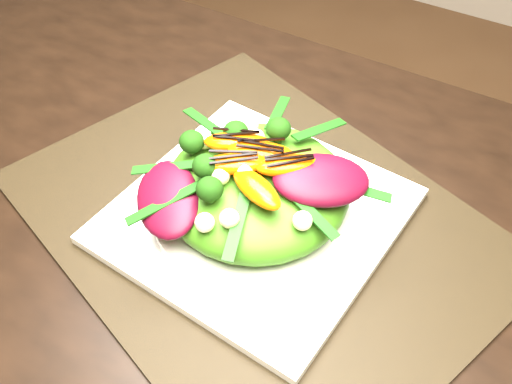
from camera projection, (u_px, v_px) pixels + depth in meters
The scene contains 10 objects.
dining_table at pixel (197, 304), 0.59m from camera, with size 1.60×0.90×0.75m, color black.
placemat at pixel (256, 220), 0.64m from camera, with size 0.50×0.38×0.00m, color black.
plate_base at pixel (256, 215), 0.64m from camera, with size 0.27×0.27×0.01m, color white.
salad_bowl at pixel (256, 207), 0.63m from camera, with size 0.22×0.22×0.02m, color silver.
lettuce_mound at pixel (256, 188), 0.61m from camera, with size 0.19×0.19×0.06m, color #417C17.
radicchio_leaf at pixel (321, 180), 0.57m from camera, with size 0.09×0.06×0.02m, color #3F0615.
orange_segment at pixel (262, 143), 0.59m from camera, with size 0.06×0.03×0.02m, color #FB5404.
broccoli_floret at pixel (231, 119), 0.61m from camera, with size 0.04×0.04×0.04m, color #0F360A.
macadamia_nut at pixel (271, 211), 0.54m from camera, with size 0.02×0.02×0.02m, color beige.
balsamic_drizzle at pixel (262, 136), 0.59m from camera, with size 0.04×0.00×0.00m, color black.
Camera 1 is at (0.22, -0.25, 1.24)m, focal length 42.00 mm.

